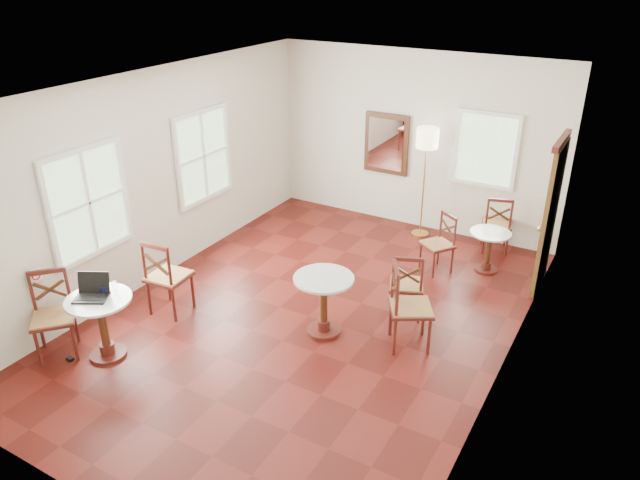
{
  "coord_description": "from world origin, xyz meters",
  "views": [
    {
      "loc": [
        3.47,
        -5.74,
        4.35
      ],
      "look_at": [
        0.0,
        0.3,
        1.0
      ],
      "focal_mm": 33.49,
      "sensor_mm": 36.0,
      "label": 1
    }
  ],
  "objects_px": {
    "cafe_table_mid": "(324,299)",
    "floor_lamp": "(427,145)",
    "laptop": "(92,291)",
    "cafe_table_near": "(102,321)",
    "chair_near_b": "(53,315)",
    "chair_back_b": "(439,244)",
    "chair_mid_a": "(406,285)",
    "water_glass": "(115,286)",
    "chair_near_a": "(167,276)",
    "navy_mug": "(103,290)",
    "mouse": "(99,297)",
    "chair_mid_b": "(408,307)",
    "power_adapter": "(70,359)",
    "cafe_table_back": "(489,247)",
    "chair_back_a": "(497,224)"
  },
  "relations": [
    {
      "from": "cafe_table_mid",
      "to": "floor_lamp",
      "type": "xyz_separation_m",
      "value": [
        -0.01,
        3.36,
        1.09
      ]
    },
    {
      "from": "laptop",
      "to": "cafe_table_mid",
      "type": "bearing_deg",
      "value": 10.68
    },
    {
      "from": "cafe_table_near",
      "to": "chair_near_b",
      "type": "distance_m",
      "value": 0.6
    },
    {
      "from": "chair_near_b",
      "to": "chair_back_b",
      "type": "height_order",
      "value": "chair_near_b"
    },
    {
      "from": "chair_mid_a",
      "to": "water_glass",
      "type": "bearing_deg",
      "value": 19.05
    },
    {
      "from": "chair_near_a",
      "to": "chair_mid_a",
      "type": "bearing_deg",
      "value": -156.73
    },
    {
      "from": "navy_mug",
      "to": "mouse",
      "type": "bearing_deg",
      "value": -70.28
    },
    {
      "from": "chair_mid_b",
      "to": "chair_back_b",
      "type": "height_order",
      "value": "chair_mid_b"
    },
    {
      "from": "water_glass",
      "to": "chair_mid_b",
      "type": "bearing_deg",
      "value": 30.61
    },
    {
      "from": "chair_near_a",
      "to": "chair_back_b",
      "type": "height_order",
      "value": "chair_near_a"
    },
    {
      "from": "chair_mid_a",
      "to": "power_adapter",
      "type": "xyz_separation_m",
      "value": [
        -3.06,
        -2.87,
        -0.45
      ]
    },
    {
      "from": "chair_back_b",
      "to": "mouse",
      "type": "distance_m",
      "value": 4.82
    },
    {
      "from": "chair_near_b",
      "to": "floor_lamp",
      "type": "relative_size",
      "value": 0.56
    },
    {
      "from": "power_adapter",
      "to": "chair_mid_b",
      "type": "bearing_deg",
      "value": 34.41
    },
    {
      "from": "floor_lamp",
      "to": "water_glass",
      "type": "relative_size",
      "value": 16.24
    },
    {
      "from": "chair_mid_b",
      "to": "navy_mug",
      "type": "relative_size",
      "value": 10.16
    },
    {
      "from": "cafe_table_back",
      "to": "chair_near_b",
      "type": "xyz_separation_m",
      "value": [
        -3.87,
        -4.61,
        0.13
      ]
    },
    {
      "from": "cafe_table_mid",
      "to": "chair_near_b",
      "type": "bearing_deg",
      "value": -142.41
    },
    {
      "from": "chair_mid_a",
      "to": "power_adapter",
      "type": "distance_m",
      "value": 4.22
    },
    {
      "from": "laptop",
      "to": "power_adapter",
      "type": "height_order",
      "value": "laptop"
    },
    {
      "from": "chair_mid_a",
      "to": "power_adapter",
      "type": "bearing_deg",
      "value": 21.24
    },
    {
      "from": "floor_lamp",
      "to": "power_adapter",
      "type": "xyz_separation_m",
      "value": [
        -2.31,
        -5.38,
        -1.56
      ]
    },
    {
      "from": "chair_near_b",
      "to": "water_glass",
      "type": "relative_size",
      "value": 9.14
    },
    {
      "from": "cafe_table_mid",
      "to": "chair_back_a",
      "type": "relative_size",
      "value": 0.83
    },
    {
      "from": "cafe_table_mid",
      "to": "chair_near_b",
      "type": "relative_size",
      "value": 0.76
    },
    {
      "from": "chair_back_a",
      "to": "mouse",
      "type": "height_order",
      "value": "chair_back_a"
    },
    {
      "from": "chair_mid_b",
      "to": "chair_back_b",
      "type": "xyz_separation_m",
      "value": [
        -0.34,
        2.02,
        -0.09
      ]
    },
    {
      "from": "chair_back_b",
      "to": "water_glass",
      "type": "height_order",
      "value": "water_glass"
    },
    {
      "from": "cafe_table_back",
      "to": "chair_mid_a",
      "type": "bearing_deg",
      "value": -108.01
    },
    {
      "from": "chair_near_a",
      "to": "chair_mid_b",
      "type": "distance_m",
      "value": 3.15
    },
    {
      "from": "laptop",
      "to": "navy_mug",
      "type": "bearing_deg",
      "value": 29.41
    },
    {
      "from": "chair_back_a",
      "to": "mouse",
      "type": "relative_size",
      "value": 11.64
    },
    {
      "from": "chair_back_b",
      "to": "cafe_table_near",
      "type": "bearing_deg",
      "value": -89.9
    },
    {
      "from": "navy_mug",
      "to": "cafe_table_near",
      "type": "bearing_deg",
      "value": -74.43
    },
    {
      "from": "navy_mug",
      "to": "power_adapter",
      "type": "distance_m",
      "value": 0.96
    },
    {
      "from": "power_adapter",
      "to": "chair_mid_a",
      "type": "bearing_deg",
      "value": 43.12
    },
    {
      "from": "chair_mid_a",
      "to": "mouse",
      "type": "height_order",
      "value": "chair_mid_a"
    },
    {
      "from": "mouse",
      "to": "chair_near_a",
      "type": "bearing_deg",
      "value": 67.5
    },
    {
      "from": "chair_back_b",
      "to": "cafe_table_back",
      "type": "bearing_deg",
      "value": 63.22
    },
    {
      "from": "chair_near_b",
      "to": "chair_back_a",
      "type": "xyz_separation_m",
      "value": [
        3.79,
        5.35,
        -0.05
      ]
    },
    {
      "from": "cafe_table_back",
      "to": "navy_mug",
      "type": "xyz_separation_m",
      "value": [
        -3.35,
        -4.27,
        0.44
      ]
    },
    {
      "from": "chair_near_a",
      "to": "floor_lamp",
      "type": "bearing_deg",
      "value": -121.43
    },
    {
      "from": "cafe_table_back",
      "to": "chair_near_b",
      "type": "height_order",
      "value": "chair_near_b"
    },
    {
      "from": "chair_mid_a",
      "to": "floor_lamp",
      "type": "bearing_deg",
      "value": -95.06
    },
    {
      "from": "floor_lamp",
      "to": "laptop",
      "type": "xyz_separation_m",
      "value": [
        -2.07,
        -5.07,
        -0.72
      ]
    },
    {
      "from": "cafe_table_back",
      "to": "water_glass",
      "type": "height_order",
      "value": "water_glass"
    },
    {
      "from": "chair_back_b",
      "to": "power_adapter",
      "type": "distance_m",
      "value": 5.26
    },
    {
      "from": "floor_lamp",
      "to": "cafe_table_mid",
      "type": "bearing_deg",
      "value": -89.84
    },
    {
      "from": "cafe_table_near",
      "to": "mouse",
      "type": "height_order",
      "value": "mouse"
    },
    {
      "from": "chair_near_b",
      "to": "floor_lamp",
      "type": "height_order",
      "value": "floor_lamp"
    }
  ]
}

